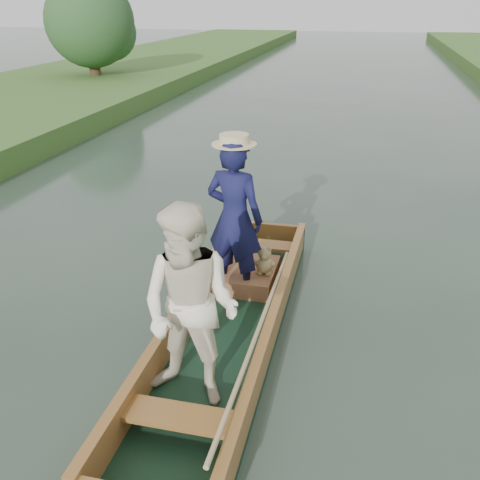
# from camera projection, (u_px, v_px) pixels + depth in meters

# --- Properties ---
(ground) EXTENTS (120.00, 120.00, 0.00)m
(ground) POSITION_uv_depth(u_px,v_px,m) (228.00, 338.00, 6.02)
(ground) COLOR #283D30
(ground) RESTS_ON ground
(trees_far) EXTENTS (22.83, 8.44, 4.35)m
(trees_far) POSITION_uv_depth(u_px,v_px,m) (330.00, 34.00, 16.88)
(trees_far) COLOR #47331E
(trees_far) RESTS_ON ground
(punt) EXTENTS (1.13, 5.00, 2.07)m
(punt) POSITION_uv_depth(u_px,v_px,m) (218.00, 286.00, 5.56)
(punt) COLOR black
(punt) RESTS_ON ground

